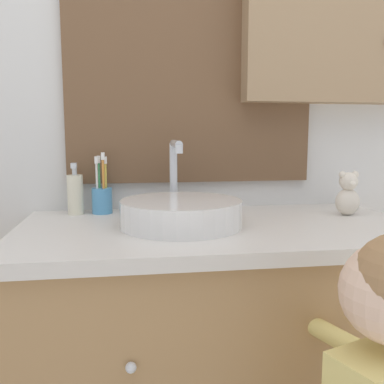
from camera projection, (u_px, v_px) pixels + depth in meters
wall_back at (209, 79)px, 1.43m from camera, size 3.20×0.18×2.50m
vanity_counter at (217, 369)px, 1.24m from camera, size 1.09×0.58×0.86m
sink_basin at (181, 211)px, 1.16m from camera, size 0.33×0.38×0.23m
toothbrush_holder at (102, 197)px, 1.34m from camera, size 0.06×0.06×0.19m
soap_dispenser at (75, 194)px, 1.32m from camera, size 0.05×0.05×0.16m
teddy_bear at (348, 194)px, 1.31m from camera, size 0.07×0.06×0.14m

